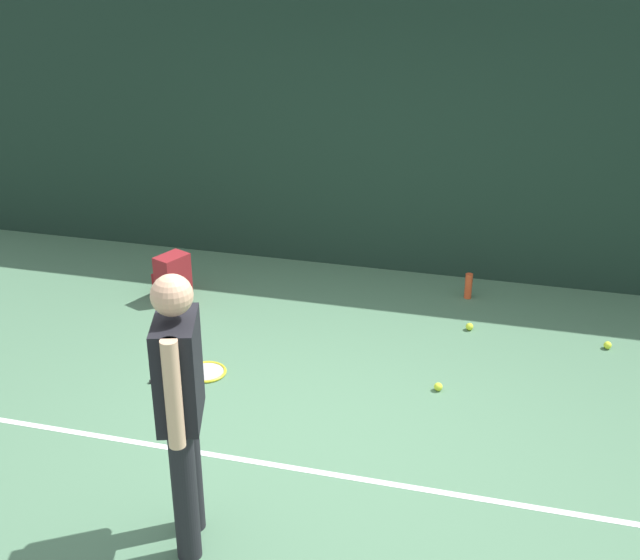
{
  "coord_description": "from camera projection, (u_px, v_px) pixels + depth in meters",
  "views": [
    {
      "loc": [
        1.31,
        -4.63,
        3.37
      ],
      "look_at": [
        0.0,
        0.4,
        1.0
      ],
      "focal_mm": 45.82,
      "sensor_mm": 36.0,
      "label": 1
    }
  ],
  "objects": [
    {
      "name": "tennis_ball_by_fence",
      "position": [
        608.0,
        345.0,
        6.84
      ],
      "size": [
        0.07,
        0.07,
        0.07
      ],
      "primitive_type": "sphere",
      "color": "#CCE033",
      "rests_on": "ground"
    },
    {
      "name": "back_fence",
      "position": [
        388.0,
        139.0,
        7.86
      ],
      "size": [
        10.0,
        0.1,
        2.69
      ],
      "primitive_type": "cube",
      "color": "#192D23",
      "rests_on": "ground"
    },
    {
      "name": "backpack",
      "position": [
        172.0,
        278.0,
        7.66
      ],
      "size": [
        0.36,
        0.35,
        0.44
      ],
      "rotation": [
        0.0,
        0.0,
        4.31
      ],
      "color": "maroon",
      "rests_on": "ground"
    },
    {
      "name": "tennis_ball_near_player",
      "position": [
        438.0,
        387.0,
        6.25
      ],
      "size": [
        0.07,
        0.07,
        0.07
      ],
      "primitive_type": "sphere",
      "color": "#CCE033",
      "rests_on": "ground"
    },
    {
      "name": "tennis_player",
      "position": [
        181.0,
        400.0,
        4.38
      ],
      "size": [
        0.33,
        0.51,
        1.7
      ],
      "rotation": [
        0.0,
        0.0,
        1.87
      ],
      "color": "black",
      "rests_on": "ground"
    },
    {
      "name": "ground_plane",
      "position": [
        306.0,
        431.0,
        5.77
      ],
      "size": [
        12.0,
        12.0,
        0.0
      ],
      "primitive_type": "plane",
      "color": "#4C7556"
    },
    {
      "name": "water_bottle",
      "position": [
        468.0,
        286.0,
        7.7
      ],
      "size": [
        0.07,
        0.07,
        0.25
      ],
      "primitive_type": "cylinder",
      "color": "#D84C26",
      "rests_on": "ground"
    },
    {
      "name": "tennis_racket",
      "position": [
        203.0,
        373.0,
        6.48
      ],
      "size": [
        0.61,
        0.49,
        0.03
      ],
      "rotation": [
        0.0,
        0.0,
        0.6
      ],
      "color": "black",
      "rests_on": "ground"
    },
    {
      "name": "court_line",
      "position": [
        288.0,
        467.0,
        5.4
      ],
      "size": [
        9.0,
        0.05,
        0.0
      ],
      "primitive_type": "cube",
      "color": "white",
      "rests_on": "ground"
    },
    {
      "name": "tennis_ball_mid_court",
      "position": [
        469.0,
        327.0,
        7.15
      ],
      "size": [
        0.07,
        0.07,
        0.07
      ],
      "primitive_type": "sphere",
      "color": "#CCE033",
      "rests_on": "ground"
    }
  ]
}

